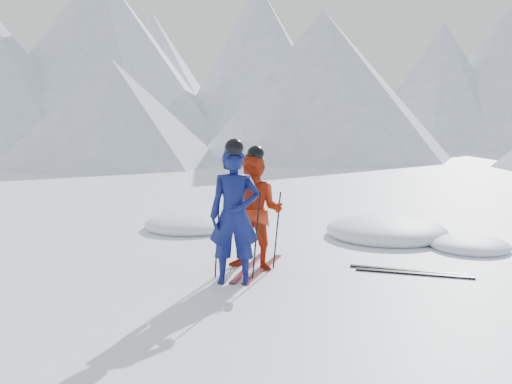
# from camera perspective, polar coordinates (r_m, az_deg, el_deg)

# --- Properties ---
(ground) EXTENTS (160.00, 160.00, 0.00)m
(ground) POSITION_cam_1_polar(r_m,az_deg,el_deg) (8.35, 12.65, -8.37)
(ground) COLOR white
(ground) RESTS_ON ground
(mountain_range) EXTENTS (106.15, 62.94, 15.53)m
(mountain_range) POSITION_cam_1_polar(r_m,az_deg,el_deg) (43.94, 21.57, 12.75)
(mountain_range) COLOR #B2BCD1
(mountain_range) RESTS_ON ground
(skier_blue) EXTENTS (0.77, 0.58, 1.91)m
(skier_blue) POSITION_cam_1_polar(r_m,az_deg,el_deg) (7.48, -2.28, -2.51)
(skier_blue) COLOR #0D1450
(skier_blue) RESTS_ON ground
(skier_red) EXTENTS (0.90, 0.71, 1.78)m
(skier_red) POSITION_cam_1_polar(r_m,az_deg,el_deg) (8.18, -0.04, -2.10)
(skier_red) COLOR #BB2D0E
(skier_red) RESTS_ON ground
(pole_blue_left) EXTENTS (0.13, 0.09, 1.27)m
(pole_blue_left) POSITION_cam_1_polar(r_m,az_deg,el_deg) (7.77, -4.09, -4.54)
(pole_blue_left) COLOR black
(pole_blue_left) RESTS_ON ground
(pole_blue_right) EXTENTS (0.13, 0.08, 1.27)m
(pole_blue_right) POSITION_cam_1_polar(r_m,az_deg,el_deg) (7.72, 0.04, -4.61)
(pole_blue_right) COLOR black
(pole_blue_right) RESTS_ON ground
(pole_red_left) EXTENTS (0.12, 0.09, 1.19)m
(pole_red_left) POSITION_cam_1_polar(r_m,az_deg,el_deg) (8.55, -1.60, -3.71)
(pole_red_left) COLOR black
(pole_red_left) RESTS_ON ground
(pole_red_right) EXTENTS (0.12, 0.08, 1.19)m
(pole_red_right) POSITION_cam_1_polar(r_m,az_deg,el_deg) (8.32, 2.22, -4.03)
(pole_red_right) COLOR black
(pole_red_right) RESTS_ON ground
(ski_worn_left) EXTENTS (0.11, 1.70, 0.03)m
(ski_worn_left) POSITION_cam_1_polar(r_m,az_deg,el_deg) (8.40, -0.85, -7.97)
(ski_worn_left) COLOR black
(ski_worn_left) RESTS_ON ground
(ski_worn_right) EXTENTS (0.23, 1.70, 0.03)m
(ski_worn_right) POSITION_cam_1_polar(r_m,az_deg,el_deg) (8.35, 0.76, -8.08)
(ski_worn_right) COLOR black
(ski_worn_right) RESTS_ON ground
(ski_loose_a) EXTENTS (1.70, 0.23, 0.03)m
(ski_loose_a) POSITION_cam_1_polar(r_m,az_deg,el_deg) (8.56, 15.59, -7.95)
(ski_loose_a) COLOR black
(ski_loose_a) RESTS_ON ground
(ski_loose_b) EXTENTS (1.70, 0.17, 0.03)m
(ski_loose_b) POSITION_cam_1_polar(r_m,az_deg,el_deg) (8.42, 16.31, -8.24)
(ski_loose_b) COLOR black
(ski_loose_b) RESTS_ON ground
(snow_lumps) EXTENTS (7.63, 6.18, 0.52)m
(snow_lumps) POSITION_cam_1_polar(r_m,az_deg,el_deg) (10.65, 8.56, -4.83)
(snow_lumps) COLOR white
(snow_lumps) RESTS_ON ground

